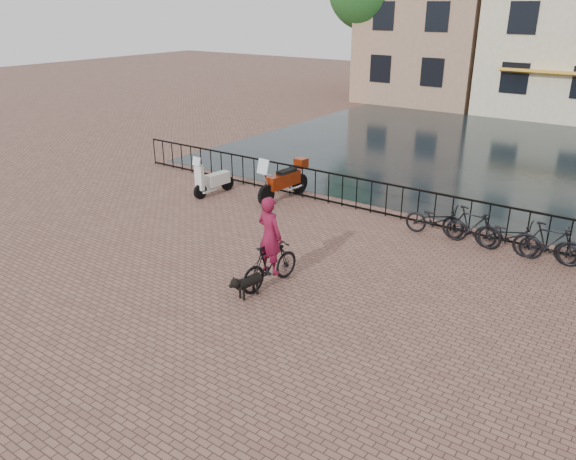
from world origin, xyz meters
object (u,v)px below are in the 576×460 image
Objects in this scene: cyclist at (270,248)px; motorcycle at (284,176)px; scooter at (213,173)px; dog at (249,285)px.

cyclist is 1.12× the size of motorcycle.
cyclist is 6.82m from scooter.
motorcycle is at bearing 131.01° from dog.
cyclist reaches higher than scooter.
cyclist is at bearing -31.85° from scooter.
cyclist is 0.94m from dog.
cyclist reaches higher than dog.
motorcycle is (-3.30, 5.06, -0.16)m from cyclist.
scooter is (-2.15, -0.96, -0.05)m from motorcycle.
cyclist is at bearing -51.32° from motorcycle.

